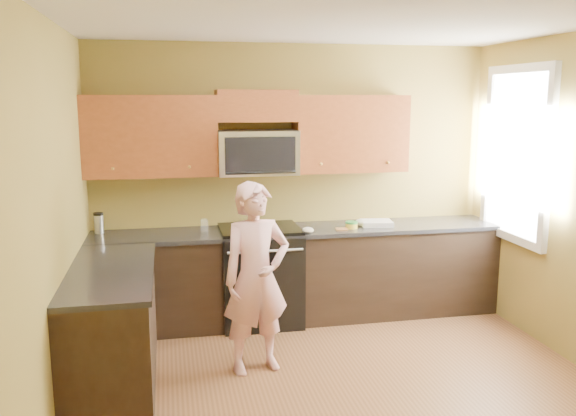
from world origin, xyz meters
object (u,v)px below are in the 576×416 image
object	(u,v)px
butter_tub	(352,228)
travel_mug	(99,233)
stove	(260,275)
frying_pan	(254,232)
microwave	(257,174)
woman	(256,278)

from	to	relation	value
butter_tub	travel_mug	bearing A→B (deg)	173.37
travel_mug	stove	bearing A→B (deg)	-7.39
frying_pan	travel_mug	size ratio (longest dim) A/B	2.38
microwave	woman	bearing A→B (deg)	-99.39
frying_pan	butter_tub	bearing A→B (deg)	16.29
microwave	woman	xyz separation A→B (m)	(-0.19, -1.15, -0.68)
stove	microwave	xyz separation A→B (m)	(0.00, 0.12, 0.97)
butter_tub	stove	bearing A→B (deg)	174.66
woman	travel_mug	distance (m)	1.80
microwave	travel_mug	bearing A→B (deg)	177.34
woman	stove	bearing A→B (deg)	65.92
woman	butter_tub	distance (m)	1.45
woman	travel_mug	xyz separation A→B (m)	(-1.31, 1.22, 0.15)
frying_pan	travel_mug	bearing A→B (deg)	177.16
microwave	travel_mug	xyz separation A→B (m)	(-1.50, 0.07, -0.53)
woman	travel_mug	bearing A→B (deg)	123.36
stove	frying_pan	distance (m)	0.51
butter_tub	travel_mug	size ratio (longest dim) A/B	0.62
stove	travel_mug	xyz separation A→B (m)	(-1.50, 0.19, 0.45)
frying_pan	stove	bearing A→B (deg)	76.01
butter_tub	travel_mug	distance (m)	2.41
microwave	butter_tub	bearing A→B (deg)	-13.13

